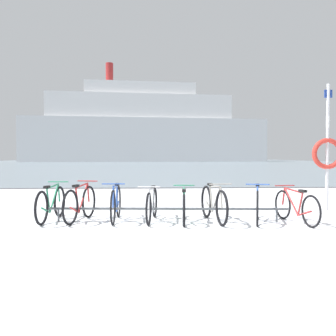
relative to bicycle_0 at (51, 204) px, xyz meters
The scene contains 12 objects.
ground 52.07m from the bicycle_0, 86.87° to the left, with size 80.00×132.00×0.08m.
bike_rack 2.48m from the bicycle_0, ahead, with size 5.06×0.34×0.31m.
bicycle_0 is the anchor object (origin of this frame).
bicycle_1 0.64m from the bicycle_0, ahead, with size 0.53×1.64×0.84m.
bicycle_2 1.39m from the bicycle_0, ahead, with size 0.46×1.73×0.84m.
bicycle_3 2.15m from the bicycle_0, ahead, with size 0.46×1.70×0.78m.
bicycle_4 2.83m from the bicycle_0, ahead, with size 0.46×1.65×0.75m.
bicycle_5 3.45m from the bicycle_0, ahead, with size 0.46×1.80×0.84m.
bicycle_6 4.35m from the bicycle_0, ahead, with size 0.58×1.62×0.83m.
bicycle_7 5.13m from the bicycle_0, ahead, with size 0.49×1.67×0.75m.
rescue_post 6.81m from the bicycle_0, 11.18° to the left, with size 0.79×0.12×3.20m.
ferry_ship 79.08m from the bicycle_0, 89.68° to the left, with size 54.56×15.12×21.80m.
Camera 1 is at (-0.70, -6.35, 1.40)m, focal length 41.14 mm.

